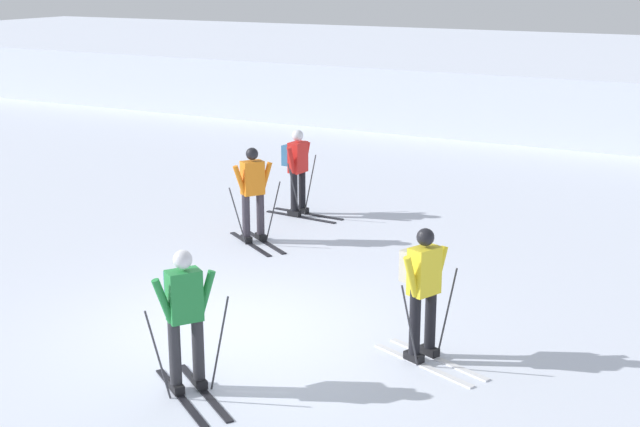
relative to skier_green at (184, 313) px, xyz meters
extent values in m
plane|color=silver|center=(-0.54, 1.77, -0.96)|extent=(120.00, 120.00, 0.00)
cube|color=silver|center=(-0.54, 20.29, -0.01)|extent=(80.00, 7.95, 1.90)
cube|color=black|center=(0.22, 0.02, -0.95)|extent=(1.37, 0.98, 0.02)
cube|color=black|center=(0.06, -0.21, -0.95)|extent=(1.37, 0.98, 0.02)
cube|color=black|center=(0.10, 0.10, -0.89)|extent=(0.28, 0.25, 0.10)
cube|color=black|center=(-0.06, -0.13, -0.89)|extent=(0.28, 0.25, 0.10)
cylinder|color=#2D2D33|center=(0.10, 0.10, -0.41)|extent=(0.14, 0.14, 0.85)
cylinder|color=#2D2D33|center=(-0.06, -0.13, -0.41)|extent=(0.14, 0.14, 0.85)
cube|color=#23843D|center=(0.02, -0.01, 0.21)|extent=(0.41, 0.45, 0.60)
cylinder|color=#23843D|center=(0.18, 0.18, 0.20)|extent=(0.22, 0.26, 0.55)
cylinder|color=#23843D|center=(-0.11, -0.23, 0.20)|extent=(0.22, 0.26, 0.55)
sphere|color=silver|center=(0.02, -0.01, 0.64)|extent=(0.22, 0.22, 0.22)
cylinder|color=#38383D|center=(0.31, 0.24, -0.40)|extent=(0.17, 0.23, 1.11)
cylinder|color=#38383D|center=(-0.11, -0.37, -0.40)|extent=(0.17, 0.23, 1.11)
cube|color=teal|center=(-0.16, 0.11, 0.23)|extent=(0.31, 0.33, 0.40)
cube|color=silver|center=(2.28, 2.14, -0.95)|extent=(1.52, 0.67, 0.02)
cube|color=silver|center=(2.18, 1.88, -0.95)|extent=(1.52, 0.67, 0.02)
cube|color=black|center=(2.14, 2.20, -0.89)|extent=(0.29, 0.21, 0.10)
cube|color=black|center=(2.04, 1.94, -0.89)|extent=(0.29, 0.21, 0.10)
cylinder|color=black|center=(2.14, 2.20, -0.41)|extent=(0.14, 0.14, 0.85)
cylinder|color=black|center=(2.04, 1.94, -0.41)|extent=(0.14, 0.14, 0.85)
cube|color=yellow|center=(2.09, 2.07, 0.21)|extent=(0.36, 0.44, 0.60)
cylinder|color=yellow|center=(2.20, 2.29, 0.20)|extent=(0.18, 0.27, 0.55)
cylinder|color=yellow|center=(2.02, 1.83, 0.20)|extent=(0.18, 0.27, 0.55)
sphere|color=black|center=(2.09, 2.07, 0.64)|extent=(0.22, 0.22, 0.22)
cylinder|color=#38383D|center=(2.31, 2.34, -0.39)|extent=(0.14, 0.32, 1.13)
cylinder|color=#38383D|center=(2.06, 1.72, -0.39)|extent=(0.14, 0.32, 1.13)
cube|color=#B7B2A3|center=(1.90, 2.15, 0.23)|extent=(0.27, 0.33, 0.40)
cube|color=black|center=(-2.23, 5.35, -0.95)|extent=(1.39, 0.95, 0.02)
cube|color=black|center=(-2.39, 5.12, -0.95)|extent=(1.39, 0.95, 0.02)
cube|color=black|center=(-2.36, 5.44, -0.89)|extent=(0.28, 0.24, 0.10)
cube|color=black|center=(-2.51, 5.20, -0.89)|extent=(0.28, 0.24, 0.10)
cylinder|color=#38333D|center=(-2.36, 5.44, -0.41)|extent=(0.14, 0.14, 0.85)
cylinder|color=#38333D|center=(-2.51, 5.20, -0.41)|extent=(0.14, 0.14, 0.85)
cube|color=orange|center=(-2.44, 5.32, 0.21)|extent=(0.41, 0.45, 0.60)
cylinder|color=orange|center=(-2.28, 5.52, 0.20)|extent=(0.22, 0.26, 0.55)
cylinder|color=orange|center=(-2.56, 5.10, 0.20)|extent=(0.22, 0.26, 0.55)
sphere|color=black|center=(-2.44, 5.32, 0.64)|extent=(0.22, 0.22, 0.22)
cylinder|color=#38383D|center=(-2.16, 5.55, -0.42)|extent=(0.19, 0.27, 1.07)
cylinder|color=#38383D|center=(-2.54, 4.98, -0.42)|extent=(0.19, 0.27, 1.07)
cube|color=black|center=(-2.44, 7.37, -0.95)|extent=(1.60, 0.22, 0.02)
cube|color=black|center=(-2.47, 7.09, -0.95)|extent=(1.60, 0.22, 0.02)
cube|color=black|center=(-2.59, 7.39, -0.89)|extent=(0.27, 0.14, 0.10)
cube|color=black|center=(-2.62, 7.11, -0.89)|extent=(0.27, 0.14, 0.10)
cylinder|color=black|center=(-2.59, 7.39, -0.41)|extent=(0.14, 0.14, 0.85)
cylinder|color=black|center=(-2.62, 7.11, -0.41)|extent=(0.14, 0.14, 0.85)
cube|color=red|center=(-2.60, 7.25, 0.21)|extent=(0.27, 0.40, 0.60)
cylinder|color=red|center=(-2.56, 7.49, 0.20)|extent=(0.11, 0.26, 0.55)
cylinder|color=red|center=(-2.60, 6.99, 0.20)|extent=(0.11, 0.26, 0.55)
sphere|color=silver|center=(-2.60, 7.25, 0.64)|extent=(0.22, 0.22, 0.22)
cylinder|color=#38383D|center=(-2.48, 7.52, -0.38)|extent=(0.06, 0.44, 1.15)
cylinder|color=#38383D|center=(-2.53, 6.96, -0.38)|extent=(0.06, 0.44, 1.15)
cube|color=teal|center=(-2.81, 7.26, 0.23)|extent=(0.20, 0.29, 0.40)
camera|label=1|loc=(5.83, -7.64, 3.79)|focal=50.14mm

